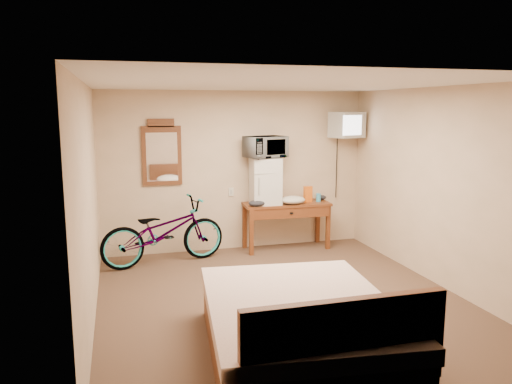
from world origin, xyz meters
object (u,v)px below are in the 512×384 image
(mini_fridge, at_px, (265,181))
(microwave, at_px, (265,147))
(blue_cup, at_px, (318,198))
(bed, at_px, (301,327))
(bicycle, at_px, (164,232))
(crt_television, at_px, (347,125))
(wall_mirror, at_px, (162,153))
(desk, at_px, (287,210))

(mini_fridge, bearing_deg, microwave, 56.35)
(blue_cup, bearing_deg, bed, -114.90)
(bicycle, xyz_separation_m, bed, (0.93, -3.13, -0.19))
(crt_television, bearing_deg, wall_mirror, 175.07)
(wall_mirror, bearing_deg, bicycle, -95.94)
(desk, distance_m, bicycle, 1.98)
(blue_cup, height_order, crt_television, crt_television)
(crt_television, xyz_separation_m, wall_mirror, (-2.91, 0.25, -0.40))
(desk, height_order, microwave, microwave)
(crt_television, bearing_deg, bed, -120.92)
(bicycle, bearing_deg, wall_mirror, -18.17)
(mini_fridge, height_order, crt_television, crt_television)
(blue_cup, bearing_deg, microwave, 176.01)
(mini_fridge, relative_size, blue_cup, 5.45)
(bicycle, bearing_deg, mini_fridge, -92.28)
(desk, distance_m, microwave, 1.07)
(bed, bearing_deg, bicycle, 106.54)
(microwave, relative_size, bicycle, 0.33)
(crt_television, xyz_separation_m, bicycle, (-2.96, -0.26, -1.49))
(desk, xyz_separation_m, microwave, (-0.35, 0.04, 1.01))
(blue_cup, relative_size, wall_mirror, 0.13)
(microwave, bearing_deg, desk, -25.13)
(mini_fridge, height_order, microwave, microwave)
(mini_fridge, height_order, blue_cup, mini_fridge)
(blue_cup, bearing_deg, wall_mirror, 173.17)
(wall_mirror, height_order, bicycle, wall_mirror)
(desk, height_order, wall_mirror, wall_mirror)
(mini_fridge, distance_m, bicycle, 1.76)
(desk, distance_m, crt_television, 1.67)
(wall_mirror, bearing_deg, bed, -76.48)
(desk, xyz_separation_m, wall_mirror, (-1.91, 0.27, 0.93))
(mini_fridge, height_order, bed, mini_fridge)
(blue_cup, height_order, wall_mirror, wall_mirror)
(blue_cup, bearing_deg, mini_fridge, 176.02)
(desk, distance_m, wall_mirror, 2.14)
(blue_cup, bearing_deg, crt_television, 4.83)
(mini_fridge, bearing_deg, blue_cup, -3.98)
(desk, height_order, mini_fridge, mini_fridge)
(microwave, bearing_deg, bed, -119.46)
(desk, xyz_separation_m, bed, (-1.03, -3.37, -0.34))
(desk, xyz_separation_m, mini_fridge, (-0.35, 0.04, 0.48))
(desk, bearing_deg, blue_cup, -1.99)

